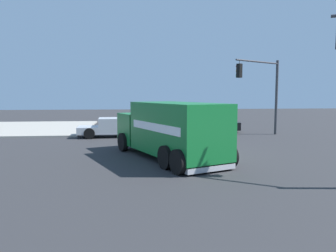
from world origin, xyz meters
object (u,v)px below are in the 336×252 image
traffic_light_primary (264,85)px  sedan_black (213,124)px  delivery_truck (170,129)px  pickup_silver (113,127)px

traffic_light_primary → sedan_black: size_ratio=1.28×
delivery_truck → pickup_silver: 9.14m
delivery_truck → sedan_black: delivery_truck is taller
pickup_silver → traffic_light_primary: bearing=-93.3°
pickup_silver → sedan_black: (2.17, -7.94, -0.10)m
delivery_truck → pickup_silver: (8.52, 3.23, -0.70)m
delivery_truck → sedan_black: 11.71m
traffic_light_primary → pickup_silver: bearing=86.7°
delivery_truck → sedan_black: (10.69, -4.71, -0.80)m
traffic_light_primary → sedan_black: 5.28m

